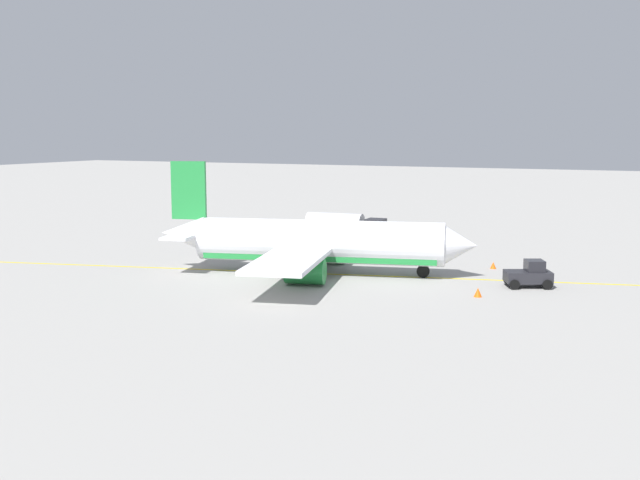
{
  "coord_description": "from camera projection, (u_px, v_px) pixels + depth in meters",
  "views": [
    {
      "loc": [
        27.85,
        -59.7,
        12.41
      ],
      "look_at": [
        0.0,
        0.0,
        3.0
      ],
      "focal_mm": 42.81,
      "sensor_mm": 36.0,
      "label": 1
    }
  ],
  "objects": [
    {
      "name": "taxi_line_marking",
      "position": [
        320.0,
        274.0,
        66.97
      ],
      "size": [
        73.89,
        18.47,
        0.01
      ],
      "primitive_type": "cube",
      "rotation": [
        0.0,
        0.0,
        0.24
      ],
      "color": "yellow",
      "rests_on": "ground"
    },
    {
      "name": "fuel_tanker",
      "position": [
        343.0,
        226.0,
        87.16
      ],
      "size": [
        10.08,
        3.28,
        3.15
      ],
      "color": "#2D2D33",
      "rests_on": "ground"
    },
    {
      "name": "refueling_worker",
      "position": [
        360.0,
        239.0,
        82.9
      ],
      "size": [
        0.63,
        0.61,
        1.71
      ],
      "color": "navy",
      "rests_on": "ground"
    },
    {
      "name": "safety_cone_wingtip",
      "position": [
        493.0,
        265.0,
        69.41
      ],
      "size": [
        0.56,
        0.56,
        0.62
      ],
      "primitive_type": "cone",
      "color": "#F2590F",
      "rests_on": "ground"
    },
    {
      "name": "airplane",
      "position": [
        315.0,
        243.0,
        66.67
      ],
      "size": [
        28.2,
        27.75,
        9.77
      ],
      "color": "white",
      "rests_on": "ground"
    },
    {
      "name": "ground_plane",
      "position": [
        320.0,
        274.0,
        66.97
      ],
      "size": [
        400.0,
        400.0,
        0.0
      ],
      "primitive_type": "plane",
      "color": "#9E9B96"
    },
    {
      "name": "pushback_tug",
      "position": [
        529.0,
        275.0,
        61.11
      ],
      "size": [
        4.11,
        3.51,
        2.2
      ],
      "color": "#232328",
      "rests_on": "ground"
    },
    {
      "name": "safety_cone_nose",
      "position": [
        478.0,
        292.0,
        57.57
      ],
      "size": [
        0.63,
        0.63,
        0.69
      ],
      "primitive_type": "cone",
      "color": "#F2590F",
      "rests_on": "ground"
    }
  ]
}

